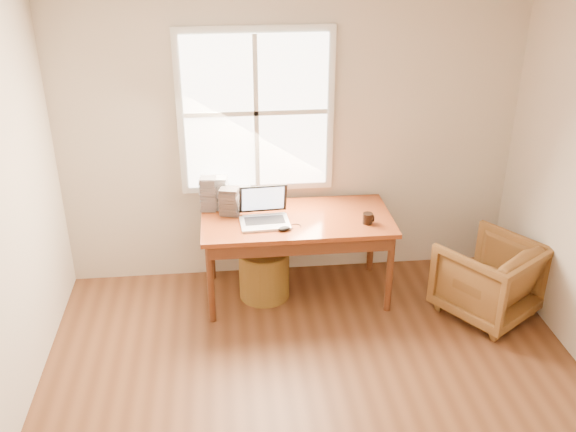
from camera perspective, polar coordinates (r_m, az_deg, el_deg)
name	(u,v)px	position (r m, az deg, el deg)	size (l,w,h in m)	color
room_shell	(328,254)	(3.69, 3.53, -3.35)	(4.04, 4.54, 2.64)	brown
desk	(297,220)	(5.40, 0.78, -0.32)	(1.60, 0.80, 0.04)	brown
armchair	(488,278)	(5.59, 17.38, -5.30)	(0.70, 0.72, 0.66)	brown
wicker_stool	(264,273)	(5.62, -2.12, -5.13)	(0.44, 0.44, 0.44)	brown
laptop	(265,208)	(5.21, -2.09, 0.70)	(0.39, 0.41, 0.29)	#B8BBC0
mouse	(284,229)	(5.16, -0.34, -1.14)	(0.10, 0.06, 0.03)	black
coffee_mug	(368,218)	(5.31, 7.10, -0.21)	(0.08, 0.08, 0.09)	black
cd_stack_a	(219,193)	(5.53, -6.15, 2.05)	(0.14, 0.13, 0.29)	silver
cd_stack_b	(230,201)	(5.42, -5.20, 1.30)	(0.15, 0.13, 0.24)	#222327
cd_stack_c	(208,194)	(5.50, -7.10, 1.96)	(0.13, 0.12, 0.30)	#92929E
cd_stack_d	(243,196)	(5.59, -4.04, 1.78)	(0.14, 0.12, 0.17)	#B8BCC4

